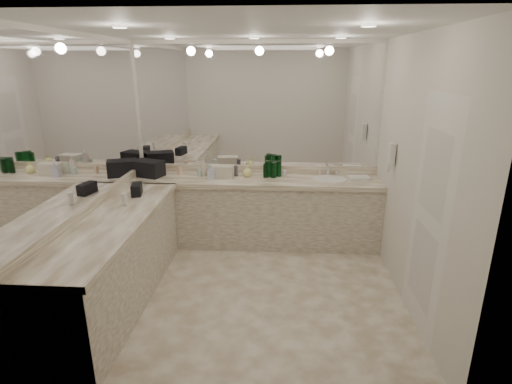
# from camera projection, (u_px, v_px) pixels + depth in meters

# --- Properties ---
(floor) EXTENTS (3.20, 3.20, 0.00)m
(floor) POSITION_uv_depth(u_px,v_px,m) (249.00, 289.00, 4.30)
(floor) COLOR beige
(floor) RESTS_ON ground
(ceiling) EXTENTS (3.20, 3.20, 0.00)m
(ceiling) POSITION_uv_depth(u_px,v_px,m) (247.00, 29.00, 3.50)
(ceiling) COLOR white
(ceiling) RESTS_ON floor
(wall_back) EXTENTS (3.20, 0.02, 2.60)m
(wall_back) POSITION_uv_depth(u_px,v_px,m) (257.00, 143.00, 5.32)
(wall_back) COLOR silver
(wall_back) RESTS_ON floor
(wall_left) EXTENTS (0.02, 3.00, 2.60)m
(wall_left) POSITION_uv_depth(u_px,v_px,m) (89.00, 170.00, 3.99)
(wall_left) COLOR silver
(wall_left) RESTS_ON floor
(wall_right) EXTENTS (0.02, 3.00, 2.60)m
(wall_right) POSITION_uv_depth(u_px,v_px,m) (415.00, 175.00, 3.81)
(wall_right) COLOR silver
(wall_right) RESTS_ON floor
(vanity_back_base) EXTENTS (3.20, 0.60, 0.84)m
(vanity_back_base) POSITION_uv_depth(u_px,v_px,m) (256.00, 213.00, 5.31)
(vanity_back_base) COLOR beige
(vanity_back_base) RESTS_ON floor
(vanity_back_top) EXTENTS (3.20, 0.64, 0.06)m
(vanity_back_top) POSITION_uv_depth(u_px,v_px,m) (256.00, 181.00, 5.16)
(vanity_back_top) COLOR white
(vanity_back_top) RESTS_ON vanity_back_base
(vanity_left_base) EXTENTS (0.60, 2.40, 0.84)m
(vanity_left_base) POSITION_uv_depth(u_px,v_px,m) (116.00, 264.00, 3.96)
(vanity_left_base) COLOR beige
(vanity_left_base) RESTS_ON floor
(vanity_left_top) EXTENTS (0.64, 2.42, 0.06)m
(vanity_left_top) POSITION_uv_depth(u_px,v_px,m) (112.00, 222.00, 3.82)
(vanity_left_top) COLOR white
(vanity_left_top) RESTS_ON vanity_left_base
(backsplash_back) EXTENTS (3.20, 0.04, 0.10)m
(backsplash_back) POSITION_uv_depth(u_px,v_px,m) (257.00, 169.00, 5.41)
(backsplash_back) COLOR white
(backsplash_back) RESTS_ON vanity_back_top
(backsplash_left) EXTENTS (0.04, 3.00, 0.10)m
(backsplash_left) POSITION_uv_depth(u_px,v_px,m) (95.00, 203.00, 4.10)
(backsplash_left) COLOR white
(backsplash_left) RESTS_ON vanity_left_top
(mirror_back) EXTENTS (3.12, 0.01, 1.55)m
(mirror_back) POSITION_uv_depth(u_px,v_px,m) (257.00, 107.00, 5.17)
(mirror_back) COLOR white
(mirror_back) RESTS_ON wall_back
(mirror_left) EXTENTS (0.01, 2.92, 1.55)m
(mirror_left) POSITION_uv_depth(u_px,v_px,m) (84.00, 122.00, 3.85)
(mirror_left) COLOR white
(mirror_left) RESTS_ON wall_left
(sink) EXTENTS (0.44, 0.44, 0.03)m
(sink) POSITION_uv_depth(u_px,v_px,m) (330.00, 180.00, 5.11)
(sink) COLOR white
(sink) RESTS_ON vanity_back_top
(faucet) EXTENTS (0.24, 0.16, 0.14)m
(faucet) POSITION_uv_depth(u_px,v_px,m) (328.00, 170.00, 5.28)
(faucet) COLOR silver
(faucet) RESTS_ON vanity_back_top
(wall_phone) EXTENTS (0.06, 0.10, 0.24)m
(wall_phone) POSITION_uv_depth(u_px,v_px,m) (392.00, 154.00, 4.46)
(wall_phone) COLOR white
(wall_phone) RESTS_ON wall_right
(door) EXTENTS (0.02, 0.82, 2.10)m
(door) POSITION_uv_depth(u_px,v_px,m) (429.00, 219.00, 3.41)
(door) COLOR white
(door) RESTS_ON wall_right
(black_toiletry_bag) EXTENTS (0.44, 0.35, 0.22)m
(black_toiletry_bag) POSITION_uv_depth(u_px,v_px,m) (148.00, 168.00, 5.23)
(black_toiletry_bag) COLOR black
(black_toiletry_bag) RESTS_ON vanity_back_top
(black_bag_spill) EXTENTS (0.16, 0.25, 0.13)m
(black_bag_spill) POSITION_uv_depth(u_px,v_px,m) (137.00, 189.00, 4.50)
(black_bag_spill) COLOR black
(black_bag_spill) RESTS_ON vanity_left_top
(cream_cosmetic_case) EXTENTS (0.29, 0.19, 0.16)m
(cream_cosmetic_case) POSITION_uv_depth(u_px,v_px,m) (223.00, 171.00, 5.18)
(cream_cosmetic_case) COLOR beige
(cream_cosmetic_case) RESTS_ON vanity_back_top
(hand_towel) EXTENTS (0.27, 0.20, 0.04)m
(hand_towel) POSITION_uv_depth(u_px,v_px,m) (359.00, 178.00, 5.09)
(hand_towel) COLOR white
(hand_towel) RESTS_ON vanity_back_top
(lotion_left) EXTENTS (0.05, 0.05, 0.12)m
(lotion_left) POSITION_uv_depth(u_px,v_px,m) (124.00, 200.00, 4.15)
(lotion_left) COLOR white
(lotion_left) RESTS_ON vanity_left_top
(soap_bottle_a) EXTENTS (0.11, 0.11, 0.24)m
(soap_bottle_a) POSITION_uv_depth(u_px,v_px,m) (203.00, 167.00, 5.25)
(soap_bottle_a) COLOR beige
(soap_bottle_a) RESTS_ON vanity_back_top
(soap_bottle_b) EXTENTS (0.09, 0.10, 0.20)m
(soap_bottle_b) POSITION_uv_depth(u_px,v_px,m) (211.00, 172.00, 5.08)
(soap_bottle_b) COLOR silver
(soap_bottle_b) RESTS_ON vanity_back_top
(soap_bottle_c) EXTENTS (0.14, 0.14, 0.16)m
(soap_bottle_c) POSITION_uv_depth(u_px,v_px,m) (247.00, 171.00, 5.21)
(soap_bottle_c) COLOR #F1EB88
(soap_bottle_c) RESTS_ON vanity_back_top
(green_bottle_0) EXTENTS (0.07, 0.07, 0.18)m
(green_bottle_0) POSITION_uv_depth(u_px,v_px,m) (266.00, 170.00, 5.18)
(green_bottle_0) COLOR #0C501C
(green_bottle_0) RESTS_ON vanity_back_top
(green_bottle_1) EXTENTS (0.06, 0.06, 0.20)m
(green_bottle_1) POSITION_uv_depth(u_px,v_px,m) (276.00, 169.00, 5.23)
(green_bottle_1) COLOR #0C501C
(green_bottle_1) RESTS_ON vanity_back_top
(green_bottle_2) EXTENTS (0.07, 0.07, 0.21)m
(green_bottle_2) POSITION_uv_depth(u_px,v_px,m) (268.00, 169.00, 5.19)
(green_bottle_2) COLOR #0C501C
(green_bottle_2) RESTS_ON vanity_back_top
(green_bottle_3) EXTENTS (0.07, 0.07, 0.20)m
(green_bottle_3) POSITION_uv_depth(u_px,v_px,m) (279.00, 169.00, 5.23)
(green_bottle_3) COLOR #0C501C
(green_bottle_3) RESTS_ON vanity_back_top
(green_bottle_4) EXTENTS (0.07, 0.07, 0.20)m
(green_bottle_4) POSITION_uv_depth(u_px,v_px,m) (273.00, 170.00, 5.17)
(green_bottle_4) COLOR #0C501C
(green_bottle_4) RESTS_ON vanity_back_top
(amenity_bottle_0) EXTENTS (0.05, 0.05, 0.10)m
(amenity_bottle_0) POSITION_uv_depth(u_px,v_px,m) (199.00, 173.00, 5.23)
(amenity_bottle_0) COLOR silver
(amenity_bottle_0) RESTS_ON vanity_back_top
(amenity_bottle_1) EXTENTS (0.05, 0.05, 0.13)m
(amenity_bottle_1) POSITION_uv_depth(u_px,v_px,m) (236.00, 171.00, 5.25)
(amenity_bottle_1) COLOR #3F3F4C
(amenity_bottle_1) RESTS_ON vanity_back_top
(amenity_bottle_2) EXTENTS (0.05, 0.05, 0.13)m
(amenity_bottle_2) POSITION_uv_depth(u_px,v_px,m) (210.00, 170.00, 5.29)
(amenity_bottle_2) COLOR silver
(amenity_bottle_2) RESTS_ON vanity_back_top
(amenity_bottle_3) EXTENTS (0.06, 0.06, 0.11)m
(amenity_bottle_3) POSITION_uv_depth(u_px,v_px,m) (180.00, 171.00, 5.30)
(amenity_bottle_3) COLOR #E0B28C
(amenity_bottle_3) RESTS_ON vanity_back_top
(amenity_bottle_4) EXTENTS (0.05, 0.05, 0.07)m
(amenity_bottle_4) POSITION_uv_depth(u_px,v_px,m) (284.00, 173.00, 5.25)
(amenity_bottle_4) COLOR silver
(amenity_bottle_4) RESTS_ON vanity_back_top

